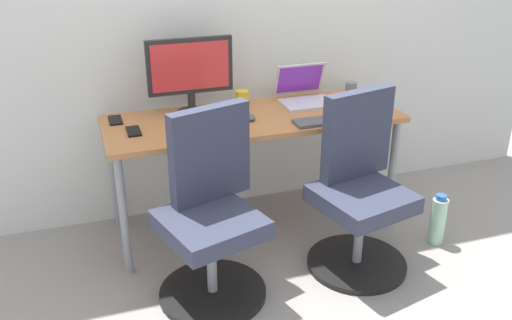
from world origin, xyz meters
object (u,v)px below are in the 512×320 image
object	(u,v)px
desktop_monitor	(190,71)
coffee_mug	(242,98)
office_chair_left	(211,216)
office_chair_right	(359,192)
water_bottle_on_floor	(438,220)
open_laptop	(305,93)

from	to	relation	value
desktop_monitor	coffee_mug	bearing A→B (deg)	6.70
office_chair_left	office_chair_right	xyz separation A→B (m)	(0.81, 0.00, 0.00)
water_bottle_on_floor	desktop_monitor	xyz separation A→B (m)	(-1.27, 0.66, 0.82)
water_bottle_on_floor	coffee_mug	distance (m)	1.34
coffee_mug	office_chair_left	bearing A→B (deg)	-118.32
water_bottle_on_floor	open_laptop	xyz separation A→B (m)	(-0.58, 0.65, 0.62)
desktop_monitor	open_laptop	xyz separation A→B (m)	(0.69, -0.01, -0.20)
office_chair_left	office_chair_right	size ratio (longest dim) A/B	1.00
office_chair_left	open_laptop	distance (m)	1.06
office_chair_right	water_bottle_on_floor	distance (m)	0.60
water_bottle_on_floor	coffee_mug	size ratio (longest dim) A/B	3.37
office_chair_right	open_laptop	size ratio (longest dim) A/B	3.03
coffee_mug	water_bottle_on_floor	bearing A→B (deg)	-36.20
desktop_monitor	open_laptop	world-z (taller)	desktop_monitor
open_laptop	coffee_mug	world-z (taller)	open_laptop
desktop_monitor	open_laptop	distance (m)	0.71
office_chair_left	coffee_mug	world-z (taller)	office_chair_left
office_chair_left	water_bottle_on_floor	distance (m)	1.37
water_bottle_on_floor	desktop_monitor	distance (m)	1.65
office_chair_left	office_chair_right	world-z (taller)	same
office_chair_left	coffee_mug	distance (m)	0.87
office_chair_left	office_chair_right	distance (m)	0.81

